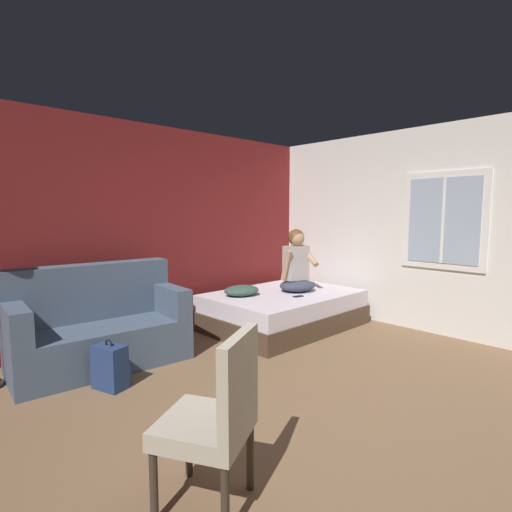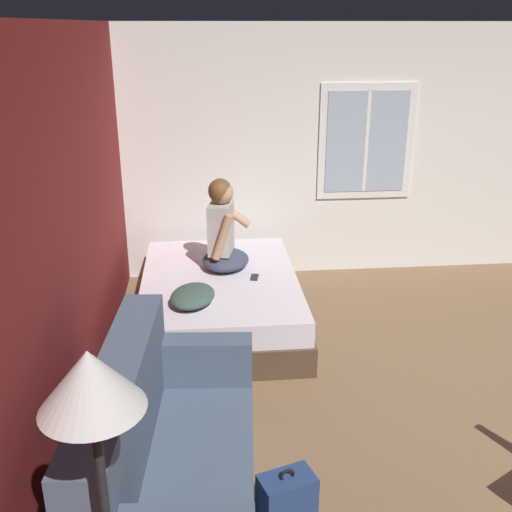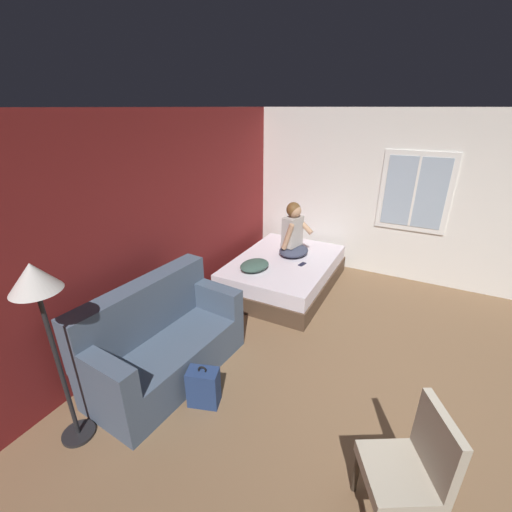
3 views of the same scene
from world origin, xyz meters
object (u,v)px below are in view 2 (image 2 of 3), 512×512
backpack (286,506)px  cell_phone (255,277)px  floor_lamp (95,421)px  person_seated (223,233)px  couch (167,465)px  bed (220,300)px  throw_pillow (193,296)px

backpack → cell_phone: (2.52, -0.06, 0.29)m
cell_phone → floor_lamp: floor_lamp is taller
person_seated → floor_lamp: floor_lamp is taller
cell_phone → couch: bearing=-94.9°
floor_lamp → backpack: bearing=-43.5°
bed → throw_pillow: size_ratio=4.34×
backpack → couch: bearing=75.9°
throw_pillow → cell_phone: 0.76m
bed → couch: size_ratio=1.18×
couch → throw_pillow: 1.88m
bed → throw_pillow: throw_pillow is taller
backpack → throw_pillow: size_ratio=0.95×
person_seated → throw_pillow: size_ratio=1.82×
floor_lamp → cell_phone: bearing=-14.2°
couch → floor_lamp: size_ratio=1.04×
throw_pillow → bed: bearing=-23.7°
bed → person_seated: person_seated is taller
person_seated → throw_pillow: person_seated is taller
backpack → throw_pillow: bearing=14.0°
throw_pillow → couch: bearing=175.7°
throw_pillow → cell_phone: throw_pillow is taller
bed → person_seated: 0.64m
bed → floor_lamp: bearing=171.2°
couch → bed: bearing=-9.0°
person_seated → cell_phone: size_ratio=6.08×
person_seated → couch: bearing=170.7°
person_seated → backpack: person_seated is taller
person_seated → backpack: size_ratio=1.91×
backpack → person_seated: bearing=4.3°
cell_phone → floor_lamp: size_ratio=0.08×
cell_phone → floor_lamp: (-3.35, 0.85, 0.94)m
bed → cell_phone: (-0.06, -0.32, 0.25)m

